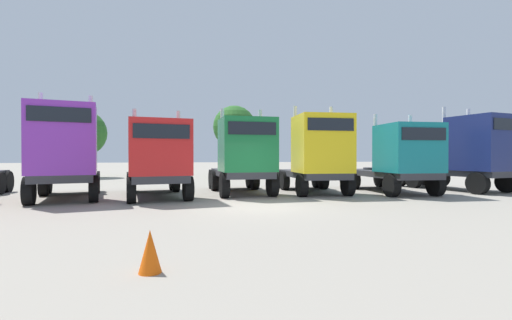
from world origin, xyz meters
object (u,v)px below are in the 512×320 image
semi_truck_red (158,159)px  semi_truck_navy (471,153)px  semi_truck_yellow (318,154)px  semi_truck_green (244,156)px  semi_truck_purple (65,152)px  traffic_cone_near (150,251)px  semi_truck_teal (399,158)px

semi_truck_red → semi_truck_navy: (15.83, -0.13, 0.31)m
semi_truck_yellow → semi_truck_navy: size_ratio=0.89×
semi_truck_green → semi_truck_yellow: semi_truck_yellow is taller
semi_truck_yellow → semi_truck_navy: (8.34, -0.43, 0.08)m
semi_truck_purple → semi_truck_navy: bearing=78.1°
semi_truck_purple → traffic_cone_near: (4.20, -10.07, -1.68)m
semi_truck_red → semi_truck_yellow: semi_truck_yellow is taller
semi_truck_yellow → semi_truck_navy: 8.36m
semi_truck_red → semi_truck_navy: semi_truck_navy is taller
semi_truck_yellow → traffic_cone_near: 12.55m
semi_truck_red → traffic_cone_near: semi_truck_red is taller
semi_truck_teal → traffic_cone_near: size_ratio=9.37×
semi_truck_green → semi_truck_teal: semi_truck_green is taller
traffic_cone_near → semi_truck_teal: bearing=41.2°
semi_truck_purple → semi_truck_green: 7.65m
semi_truck_navy → traffic_cone_near: semi_truck_navy is taller
semi_truck_teal → semi_truck_navy: (4.42, 0.29, 0.29)m
semi_truck_teal → traffic_cone_near: semi_truck_teal is taller
semi_truck_purple → semi_truck_green: bearing=83.8°
semi_truck_red → semi_truck_navy: 15.84m
semi_truck_teal → semi_truck_red: bearing=-89.2°
semi_truck_red → traffic_cone_near: (0.49, -9.98, -1.39)m
semi_truck_purple → semi_truck_navy: size_ratio=0.94×
semi_truck_red → semi_truck_green: 3.99m
semi_truck_red → traffic_cone_near: size_ratio=9.69×
semi_truck_purple → traffic_cone_near: size_ratio=9.08×
semi_truck_teal → semi_truck_navy: size_ratio=0.97×
semi_truck_teal → semi_truck_navy: semi_truck_navy is taller
semi_truck_yellow → semi_truck_teal: bearing=83.0°
semi_truck_teal → traffic_cone_near: (-10.93, -9.56, -1.40)m
semi_truck_red → semi_truck_yellow: (7.49, 0.31, 0.23)m
semi_truck_yellow → traffic_cone_near: semi_truck_yellow is taller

